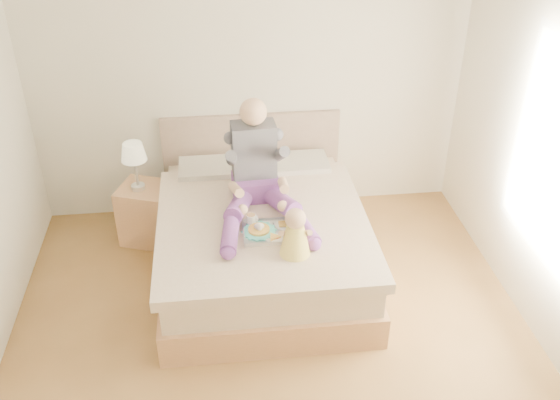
{
  "coord_description": "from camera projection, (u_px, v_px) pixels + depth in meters",
  "views": [
    {
      "loc": [
        -0.35,
        -3.29,
        3.42
      ],
      "look_at": [
        0.14,
        0.85,
        0.81
      ],
      "focal_mm": 40.0,
      "sensor_mm": 36.0,
      "label": 1
    }
  ],
  "objects": [
    {
      "name": "room",
      "position": [
        287.0,
        176.0,
        3.83
      ],
      "size": [
        4.02,
        4.22,
        2.71
      ],
      "color": "brown",
      "rests_on": "ground"
    },
    {
      "name": "bed",
      "position": [
        261.0,
        235.0,
        5.36
      ],
      "size": [
        1.7,
        2.18,
        1.0
      ],
      "color": "#A5764D",
      "rests_on": "ground"
    },
    {
      "name": "nightstand",
      "position": [
        148.0,
        213.0,
        5.72
      ],
      "size": [
        0.56,
        0.53,
        0.55
      ],
      "rotation": [
        0.0,
        0.0,
        -0.35
      ],
      "color": "#A5764D",
      "rests_on": "ground"
    },
    {
      "name": "lamp",
      "position": [
        134.0,
        155.0,
        5.37
      ],
      "size": [
        0.22,
        0.22,
        0.45
      ],
      "color": "silver",
      "rests_on": "nightstand"
    },
    {
      "name": "adult",
      "position": [
        257.0,
        176.0,
        5.1
      ],
      "size": [
        0.77,
        1.1,
        0.91
      ],
      "rotation": [
        0.0,
        0.0,
        0.06
      ],
      "color": "#673482",
      "rests_on": "bed"
    },
    {
      "name": "tray",
      "position": [
        270.0,
        229.0,
        4.87
      ],
      "size": [
        0.43,
        0.34,
        0.12
      ],
      "rotation": [
        0.0,
        0.0,
        -0.01
      ],
      "color": "silver",
      "rests_on": "bed"
    },
    {
      "name": "baby",
      "position": [
        295.0,
        235.0,
        4.58
      ],
      "size": [
        0.26,
        0.35,
        0.39
      ],
      "rotation": [
        0.0,
        0.0,
        -0.08
      ],
      "color": "#EED54B",
      "rests_on": "bed"
    }
  ]
}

